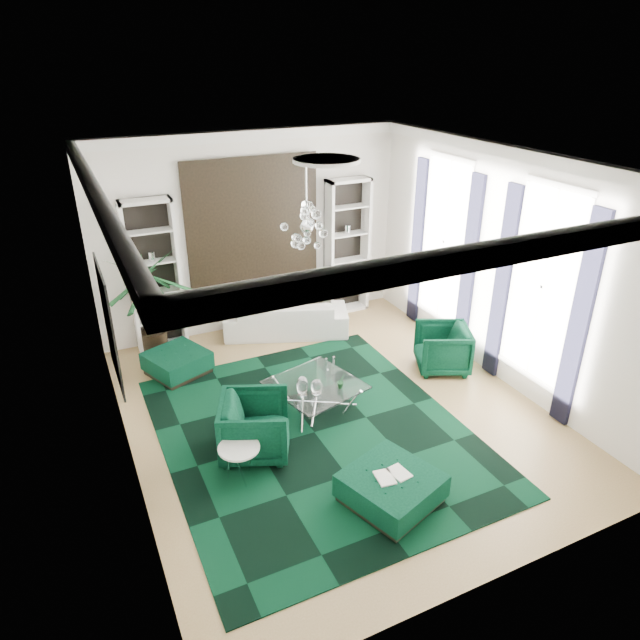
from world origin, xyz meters
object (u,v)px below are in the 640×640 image
sofa (286,316)px  side_table (240,464)px  armchair_left (255,426)px  ottoman_side (177,363)px  armchair_right (442,348)px  coffee_table (315,396)px  palm (148,289)px  ottoman_front (391,489)px

sofa → side_table: sofa is taller
armchair_left → ottoman_side: (-0.50, 2.59, -0.23)m
armchair_right → coffee_table: 2.50m
sofa → coffee_table: 2.67m
coffee_table → side_table: side_table is taller
sofa → armchair_left: bearing=82.5°
armchair_right → palm: bearing=-97.4°
side_table → ottoman_front: bearing=-37.2°
sofa → armchair_right: size_ratio=2.70×
palm → armchair_right: bearing=-32.3°
armchair_right → ottoman_front: bearing=-21.4°
ottoman_side → armchair_right: bearing=-23.3°
ottoman_side → sofa: bearing=15.9°
sofa → armchair_right: (1.92, -2.46, 0.05)m
armchair_left → palm: palm is taller
armchair_left → palm: (-0.70, 3.56, 0.82)m
armchair_right → palm: palm is taller
sofa → ottoman_front: 4.92m
armchair_right → palm: size_ratio=0.35×
ottoman_front → coffee_table: bearing=89.2°
armchair_left → side_table: bearing=163.7°
armchair_left → ottoman_front: bearing=-121.4°
ottoman_side → side_table: 3.05m
coffee_table → ottoman_front: (-0.03, -2.27, -0.01)m
ottoman_side → coffee_table: bearing=-48.8°
armchair_left → armchair_right: armchair_left is taller
ottoman_front → side_table: bearing=142.8°
palm → armchair_left: bearing=-78.8°
armchair_right → ottoman_side: (-4.20, 1.81, -0.20)m
armchair_right → palm: 5.27m
sofa → armchair_right: bearing=149.3°
palm → coffee_table: bearing=-56.9°
side_table → palm: (-0.33, 4.02, 0.99)m
side_table → coffee_table: bearing=34.6°
coffee_table → armchair_right: bearing=3.4°
armchair_right → ottoman_front: (-2.52, -2.42, -0.20)m
armchair_right → sofa: bearing=-117.3°
armchair_left → ottoman_front: (1.18, -1.64, -0.22)m
ottoman_side → armchair_left: bearing=-79.0°
side_table → armchair_right: bearing=16.9°
sofa → armchair_right: armchair_right is taller
sofa → armchair_left: size_ratio=2.54×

